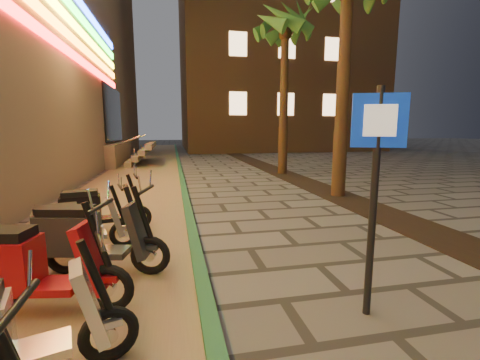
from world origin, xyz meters
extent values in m
cube|color=#8C7251|center=(-2.60, 10.00, 0.01)|extent=(3.40, 60.00, 0.01)
cube|color=#235E37|center=(-0.90, 10.00, 0.05)|extent=(0.18, 60.00, 0.10)
cube|color=black|center=(3.60, 5.00, 0.01)|extent=(1.20, 40.00, 0.02)
cube|color=black|center=(-4.45, 18.00, 2.80)|extent=(0.08, 5.00, 3.00)
cube|color=gray|center=(-6.50, 18.00, 0.60)|extent=(5.00, 6.00, 1.20)
cube|color=#FF1414|center=(-4.45, 6.00, 4.50)|extent=(0.06, 26.00, 0.28)
cube|color=gray|center=(-3.50, 18.00, 0.15)|extent=(0.35, 5.00, 0.30)
cube|color=gray|center=(-3.15, 18.00, 0.45)|extent=(0.35, 5.00, 0.30)
cube|color=gray|center=(-2.80, 18.00, 0.75)|extent=(0.35, 5.00, 0.30)
cube|color=gray|center=(-2.45, 18.00, 1.05)|extent=(0.35, 5.00, 0.30)
cylinder|color=silver|center=(-3.90, 16.00, 1.25)|extent=(2.09, 0.06, 0.81)
cylinder|color=silver|center=(-3.90, 20.00, 1.25)|extent=(2.09, 0.06, 0.81)
cube|color=brown|center=(9.00, 32.00, 12.50)|extent=(18.00, 16.00, 25.00)
cube|color=#FFCA8C|center=(4.00, 23.97, 4.00)|extent=(1.40, 0.06, 1.80)
cube|color=#FFCA8C|center=(8.00, 23.97, 4.00)|extent=(1.40, 0.06, 1.80)
cube|color=#FFCA8C|center=(12.00, 23.97, 4.00)|extent=(1.40, 0.06, 1.80)
cube|color=#FFCA8C|center=(4.00, 23.97, 8.50)|extent=(1.40, 0.06, 1.80)
cube|color=#FFCA8C|center=(8.00, 23.97, 8.50)|extent=(1.40, 0.06, 1.80)
cube|color=#FFCA8C|center=(12.00, 23.97, 8.50)|extent=(1.40, 0.06, 1.80)
cylinder|color=#472D19|center=(3.60, 7.00, 2.85)|extent=(0.40, 0.40, 5.70)
cylinder|color=#472D19|center=(3.60, 12.00, 2.98)|extent=(0.40, 0.40, 5.95)
sphere|color=#472D19|center=(3.60, 12.00, 5.95)|extent=(0.56, 0.56, 0.56)
cone|color=#2C5219|center=(4.49, 12.00, 6.40)|extent=(0.60, 1.93, 1.52)
cone|color=#2C5219|center=(4.28, 12.57, 6.40)|extent=(1.70, 1.86, 1.52)
cone|color=#2C5219|center=(3.75, 12.87, 6.40)|extent=(2.00, 0.93, 1.52)
cone|color=#2C5219|center=(3.16, 12.77, 6.40)|extent=(1.97, 1.48, 1.52)
cone|color=#2C5219|center=(2.77, 12.30, 6.40)|extent=(1.22, 2.02, 1.52)
cone|color=#2C5219|center=(2.77, 11.70, 6.40)|extent=(1.22, 2.02, 1.52)
cone|color=#2C5219|center=(3.16, 11.23, 6.40)|extent=(1.97, 1.48, 1.52)
cone|color=#2C5219|center=(3.75, 11.13, 6.40)|extent=(2.00, 0.93, 1.52)
cone|color=#2C5219|center=(4.28, 11.43, 6.40)|extent=(1.70, 1.86, 1.52)
cylinder|color=black|center=(0.79, 1.24, 1.20)|extent=(0.08, 0.08, 2.40)
cube|color=#0C2EA6|center=(0.79, 1.22, 2.06)|extent=(0.50, 0.21, 0.53)
cube|color=white|center=(0.78, 1.19, 2.06)|extent=(0.29, 0.13, 0.31)
cylinder|color=black|center=(-2.01, 0.06, 1.09)|extent=(0.07, 0.57, 0.04)
torus|color=black|center=(-1.79, 1.04, 0.25)|extent=(0.50, 0.24, 0.50)
cylinder|color=silver|center=(-1.79, 1.04, 0.25)|extent=(0.16, 0.13, 0.13)
cube|color=silver|center=(-2.31, 0.88, 0.29)|extent=(0.60, 0.46, 0.08)
cube|color=silver|center=(-1.92, 1.00, 0.57)|extent=(0.36, 0.44, 0.67)
cylinder|color=black|center=(-1.86, 1.02, 0.77)|extent=(0.27, 0.14, 0.71)
cylinder|color=black|center=(-1.81, 1.03, 1.07)|extent=(0.20, 0.54, 0.04)
cube|color=silver|center=(-1.79, 1.04, 0.36)|extent=(0.24, 0.19, 0.06)
torus|color=black|center=(-1.94, 1.82, 0.28)|extent=(0.56, 0.20, 0.55)
cylinder|color=silver|center=(-1.94, 1.82, 0.28)|extent=(0.16, 0.13, 0.15)
cube|color=maroon|center=(-2.54, 1.93, 0.32)|extent=(0.64, 0.46, 0.09)
cube|color=maroon|center=(-3.03, 2.01, 0.59)|extent=(0.80, 0.52, 0.53)
cube|color=maroon|center=(-2.09, 1.85, 0.64)|extent=(0.35, 0.47, 0.75)
cylinder|color=black|center=(-2.01, 1.84, 0.85)|extent=(0.30, 0.12, 0.79)
cylinder|color=black|center=(-1.96, 1.83, 1.19)|extent=(0.15, 0.62, 0.05)
cube|color=maroon|center=(-1.94, 1.82, 0.40)|extent=(0.26, 0.19, 0.06)
torus|color=black|center=(-2.72, 2.95, 0.28)|extent=(0.56, 0.23, 0.55)
cylinder|color=silver|center=(-2.72, 2.95, 0.28)|extent=(0.17, 0.14, 0.15)
torus|color=black|center=(-1.56, 2.69, 0.28)|extent=(0.56, 0.23, 0.55)
cylinder|color=silver|center=(-1.56, 2.69, 0.28)|extent=(0.17, 0.14, 0.15)
cube|color=#26282B|center=(-2.15, 2.82, 0.32)|extent=(0.65, 0.48, 0.08)
cube|color=#26282B|center=(-2.63, 2.93, 0.58)|extent=(0.81, 0.56, 0.53)
cube|color=black|center=(-2.63, 2.93, 0.89)|extent=(0.72, 0.48, 0.13)
cube|color=#26282B|center=(-1.70, 2.72, 0.64)|extent=(0.37, 0.48, 0.75)
cylinder|color=black|center=(-1.63, 2.71, 0.85)|extent=(0.30, 0.14, 0.78)
cylinder|color=black|center=(-1.58, 2.70, 1.19)|extent=(0.18, 0.61, 0.05)
cube|color=#26282B|center=(-1.56, 2.69, 0.40)|extent=(0.26, 0.20, 0.06)
torus|color=black|center=(-3.06, 3.59, 0.24)|extent=(0.49, 0.21, 0.48)
cylinder|color=silver|center=(-3.06, 3.59, 0.24)|extent=(0.15, 0.12, 0.13)
torus|color=black|center=(-2.06, 3.85, 0.24)|extent=(0.49, 0.21, 0.48)
cylinder|color=silver|center=(-2.06, 3.85, 0.24)|extent=(0.15, 0.12, 0.13)
cube|color=#AEAFB6|center=(-2.57, 3.72, 0.28)|extent=(0.57, 0.43, 0.07)
cube|color=#AEAFB6|center=(-2.99, 3.61, 0.51)|extent=(0.72, 0.51, 0.46)
cube|color=black|center=(-2.99, 3.61, 0.78)|extent=(0.63, 0.43, 0.11)
cube|color=#AEAFB6|center=(-2.18, 3.82, 0.56)|extent=(0.33, 0.42, 0.65)
cylinder|color=black|center=(-2.12, 3.84, 0.74)|extent=(0.26, 0.13, 0.69)
cylinder|color=black|center=(-2.08, 3.85, 1.04)|extent=(0.18, 0.53, 0.04)
cube|color=#AEAFB6|center=(-2.06, 3.85, 0.35)|extent=(0.23, 0.18, 0.06)
torus|color=black|center=(-2.98, 4.57, 0.25)|extent=(0.51, 0.19, 0.50)
cylinder|color=silver|center=(-2.98, 4.57, 0.25)|extent=(0.15, 0.12, 0.14)
torus|color=black|center=(-1.91, 4.78, 0.25)|extent=(0.51, 0.19, 0.50)
cylinder|color=silver|center=(-1.91, 4.78, 0.25)|extent=(0.15, 0.12, 0.14)
cube|color=black|center=(-2.45, 4.67, 0.29)|extent=(0.59, 0.43, 0.08)
cube|color=black|center=(-2.90, 4.58, 0.53)|extent=(0.74, 0.49, 0.48)
cube|color=black|center=(-2.90, 4.58, 0.81)|extent=(0.65, 0.42, 0.12)
cube|color=black|center=(-2.05, 4.75, 0.58)|extent=(0.33, 0.43, 0.68)
cylinder|color=black|center=(-1.98, 4.77, 0.77)|extent=(0.27, 0.12, 0.72)
cylinder|color=black|center=(-1.93, 4.77, 1.08)|extent=(0.15, 0.56, 0.04)
cube|color=black|center=(-1.91, 4.78, 0.37)|extent=(0.24, 0.17, 0.06)
camera|label=1|loc=(-1.21, -1.63, 1.98)|focal=24.00mm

